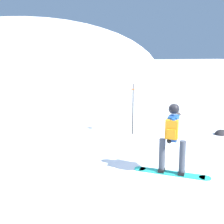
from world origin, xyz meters
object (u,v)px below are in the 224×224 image
rock_mid (221,134)px  rock_small (177,115)px  snowboarder_main (173,137)px  piste_marker_near (133,105)px

rock_mid → rock_small: size_ratio=1.24×
snowboarder_main → rock_small: (4.47, 5.67, -0.92)m
snowboarder_main → rock_mid: bearing=29.9°
rock_mid → rock_small: bearing=78.8°
snowboarder_main → rock_small: size_ratio=4.23×
snowboarder_main → rock_mid: snowboarder_main is taller
snowboarder_main → rock_small: 7.28m
snowboarder_main → piste_marker_near: (0.92, 3.59, 0.16)m
piste_marker_near → rock_mid: (2.86, -1.42, -1.08)m
piste_marker_near → rock_small: size_ratio=4.67×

